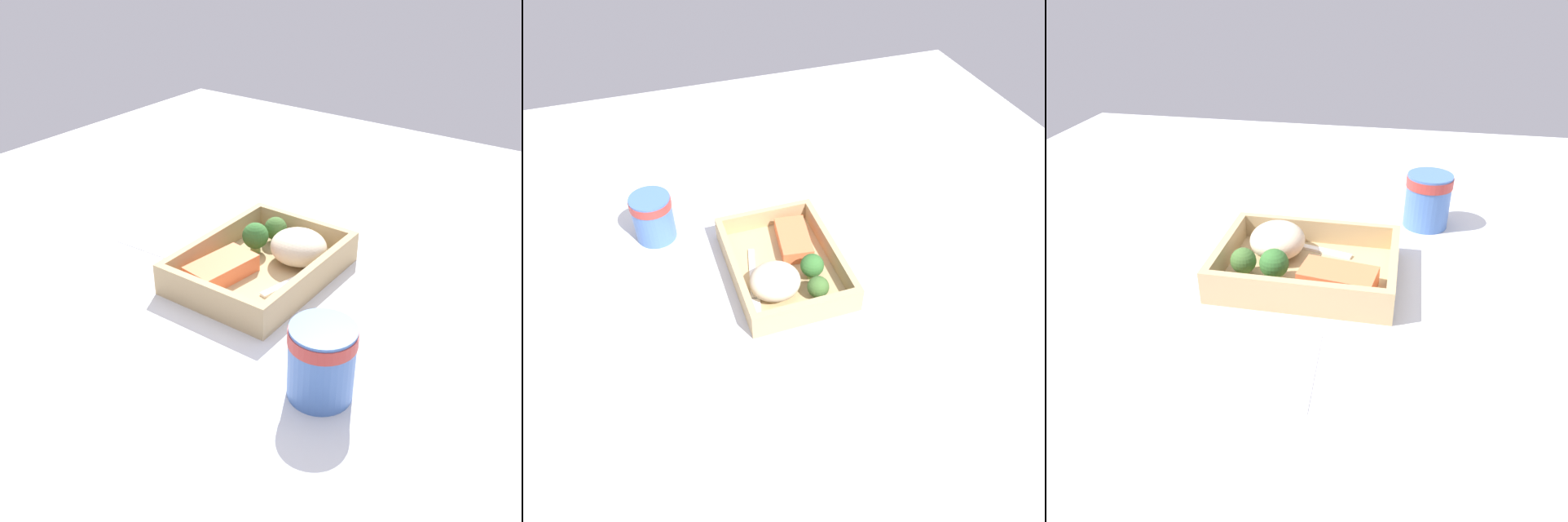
# 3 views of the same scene
# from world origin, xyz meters

# --- Properties ---
(ground_plane) EXTENTS (1.60, 1.60, 0.02)m
(ground_plane) POSITION_xyz_m (0.00, 0.00, -0.01)
(ground_plane) COLOR silver
(takeout_tray) EXTENTS (0.26, 0.19, 0.01)m
(takeout_tray) POSITION_xyz_m (0.00, 0.00, 0.01)
(takeout_tray) COLOR tan
(takeout_tray) RESTS_ON ground_plane
(tray_rim) EXTENTS (0.26, 0.19, 0.04)m
(tray_rim) POSITION_xyz_m (0.00, 0.00, 0.03)
(tray_rim) COLOR tan
(tray_rim) RESTS_ON takeout_tray
(salmon_fillet) EXTENTS (0.11, 0.07, 0.03)m
(salmon_fillet) POSITION_xyz_m (-0.05, 0.04, 0.03)
(salmon_fillet) COLOR #F17244
(salmon_fillet) RESTS_ON takeout_tray
(mashed_potatoes) EXTENTS (0.08, 0.09, 0.05)m
(mashed_potatoes) POSITION_xyz_m (0.05, -0.03, 0.04)
(mashed_potatoes) COLOR beige
(mashed_potatoes) RESTS_ON takeout_tray
(broccoli_floret_1) EXTENTS (0.04, 0.04, 0.05)m
(broccoli_floret_1) POSITION_xyz_m (0.04, 0.04, 0.04)
(broccoli_floret_1) COLOR #78A555
(broccoli_floret_1) RESTS_ON takeout_tray
(broccoli_floret_2) EXTENTS (0.04, 0.04, 0.04)m
(broccoli_floret_2) POSITION_xyz_m (0.09, 0.03, 0.04)
(broccoli_floret_2) COLOR #779A5A
(broccoli_floret_2) RESTS_ON takeout_tray
(fork) EXTENTS (0.16, 0.05, 0.00)m
(fork) POSITION_xyz_m (0.03, -0.07, 0.01)
(fork) COLOR white
(fork) RESTS_ON takeout_tray
(paper_cup) EXTENTS (0.08, 0.08, 0.09)m
(paper_cup) POSITION_xyz_m (-0.17, -0.21, 0.05)
(paper_cup) COLOR #466DB4
(paper_cup) RESTS_ON ground_plane
(receipt_slip) EXTENTS (0.10, 0.13, 0.00)m
(receipt_slip) POSITION_xyz_m (-0.00, 0.20, 0.00)
(receipt_slip) COLOR white
(receipt_slip) RESTS_ON ground_plane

